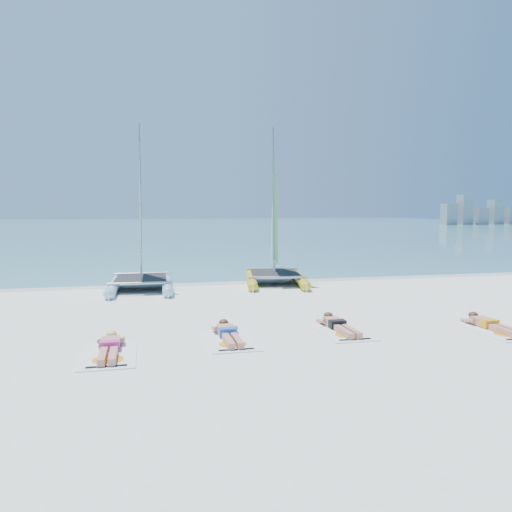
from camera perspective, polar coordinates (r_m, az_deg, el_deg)
The scene contains 14 objects.
ground at distance 13.32m, azimuth -2.99°, elevation -6.45°, with size 140.00×140.00×0.00m, color white.
sea at distance 75.93m, azimuth -11.09°, elevation 3.31°, with size 140.00×115.00×0.01m, color #6BAFB2.
wet_sand_strip at distance 18.68m, azimuth -5.86°, elevation -3.01°, with size 140.00×1.40×0.01m, color silver.
distant_skyline at distance 93.42m, azimuth 24.10°, elevation 4.51°, with size 14.00×2.00×5.00m.
catamaran_blue at distance 17.48m, azimuth -13.10°, elevation 2.14°, with size 2.22×4.43×5.96m.
catamaran_yellow at distance 18.76m, azimuth 2.06°, elevation 2.87°, with size 2.86×4.86×6.03m.
towel_a at distance 9.94m, azimuth -16.43°, elevation -10.77°, with size 1.00×1.85×0.02m, color white.
sunbather_a at distance 10.10m, azimuth -16.38°, elevation -9.87°, with size 0.37×1.73×0.26m.
towel_b at distance 10.56m, azimuth -3.02°, elevation -9.58°, with size 1.00×1.85×0.02m, color white.
sunbather_b at distance 10.72m, azimuth -3.19°, elevation -8.76°, with size 0.37×1.73×0.26m.
towel_c at distance 11.44m, azimuth 9.72°, elevation -8.48°, with size 1.00×1.85×0.02m, color white.
sunbather_c at distance 11.59m, azimuth 9.36°, elevation -7.74°, with size 0.37×1.73×0.26m.
towel_d at distance 12.55m, azimuth 25.76°, elevation -7.70°, with size 1.00×1.85×0.02m, color white.
sunbather_d at distance 12.67m, azimuth 25.24°, elevation -7.05°, with size 0.37×1.73×0.26m.
Camera 1 is at (-2.20, -12.85, 2.75)m, focal length 35.00 mm.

